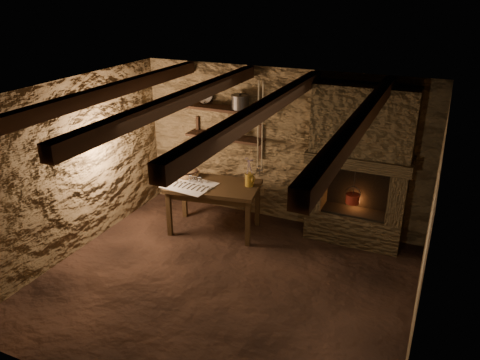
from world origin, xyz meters
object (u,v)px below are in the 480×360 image
at_px(wooden_bowl, 187,173).
at_px(iron_stockpot, 240,103).
at_px(stoneware_jug, 249,174).
at_px(work_table, 214,206).
at_px(red_pot, 353,198).

height_order(wooden_bowl, iron_stockpot, iron_stockpot).
height_order(stoneware_jug, iron_stockpot, iron_stockpot).
distance_m(work_table, stoneware_jug, 0.76).
height_order(iron_stockpot, red_pot, iron_stockpot).
height_order(stoneware_jug, wooden_bowl, stoneware_jug).
distance_m(work_table, iron_stockpot, 1.59).
height_order(work_table, iron_stockpot, iron_stockpot).
xyz_separation_m(iron_stockpot, red_pot, (1.80, -0.12, -1.17)).
bearing_deg(red_pot, work_table, -165.40).
bearing_deg(stoneware_jug, iron_stockpot, 135.57).
bearing_deg(stoneware_jug, work_table, -153.20).
bearing_deg(work_table, iron_stockpot, 67.08).
bearing_deg(work_table, red_pot, 5.08).
relative_size(stoneware_jug, wooden_bowl, 1.14).
relative_size(stoneware_jug, red_pot, 0.81).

